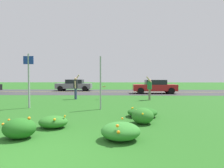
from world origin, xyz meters
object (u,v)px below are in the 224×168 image
Objects in this scene: sign_post_by_roadside at (101,83)px; person_catcher_green_shirt at (149,87)px; person_thrower_dark_shirt at (76,86)px; car_gray_center_right at (74,85)px; sign_post_near_path at (29,76)px; frisbee_red at (104,87)px; car_red_center_left at (155,87)px.

sign_post_by_roadside is 1.56× the size of person_catcher_green_shirt.
person_thrower_dark_shirt is 0.43× the size of car_gray_center_right.
sign_post_near_path is 1.54× the size of person_thrower_dark_shirt.
car_gray_center_right is at bearing 114.71° from frisbee_red.
person_thrower_dark_shirt is at bearing -140.76° from car_red_center_left.
car_red_center_left is at bearing 76.11° from person_catcher_green_shirt.
car_red_center_left is at bearing 49.62° from sign_post_near_path.
person_thrower_dark_shirt reaches higher than person_catcher_green_shirt.
sign_post_by_roadside is 4.75m from frisbee_red.
person_catcher_green_shirt is 0.40× the size of car_gray_center_right.
frisbee_red is (-3.44, 0.31, 0.02)m from person_catcher_green_shirt.
sign_post_near_path reaches higher than car_gray_center_right.
person_catcher_green_shirt is (7.22, 4.09, -0.83)m from sign_post_near_path.
car_gray_center_right is (-4.78, 14.71, -0.65)m from sign_post_by_roadside.
frisbee_red is (3.78, 4.40, -0.81)m from sign_post_near_path.
car_gray_center_right is at bearing 108.00° from sign_post_by_roadside.
sign_post_by_roadside is (3.97, -0.33, -0.39)m from sign_post_near_path.
frisbee_red is 0.06× the size of car_gray_center_right.
car_red_center_left is at bearing -23.15° from car_gray_center_right.
car_gray_center_right is at bearing 103.58° from person_thrower_dark_shirt.
sign_post_by_roadside is 1.44× the size of person_thrower_dark_shirt.
sign_post_near_path is at bearing -150.47° from person_catcher_green_shirt.
frisbee_red is (2.20, -0.04, -0.04)m from person_thrower_dark_shirt.
car_gray_center_right is at bearing 156.85° from car_red_center_left.
person_thrower_dark_shirt is 9.26m from car_red_center_left.
sign_post_near_path reaches higher than sign_post_by_roadside.
car_gray_center_right is (-2.40, 9.95, -0.27)m from person_thrower_dark_shirt.
person_thrower_dark_shirt is at bearing 178.87° from frisbee_red.
sign_post_by_roadside reaches higher than frisbee_red.
frisbee_red is 0.06× the size of car_red_center_left.
sign_post_by_roadside is at bearing -63.47° from person_thrower_dark_shirt.
person_catcher_green_shirt is at bearing -52.04° from car_gray_center_right.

